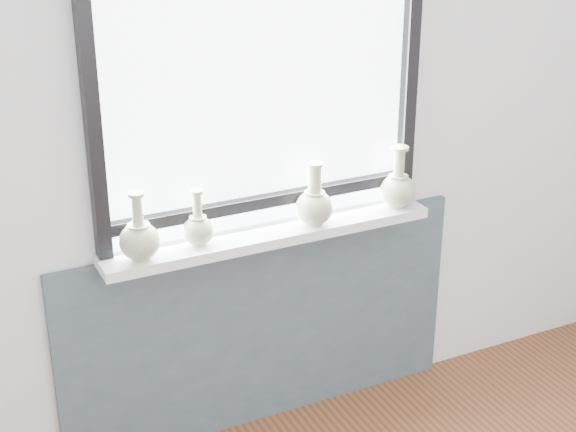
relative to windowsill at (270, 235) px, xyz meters
name	(u,v)px	position (x,y,z in m)	size (l,w,h in m)	color
back_wall	(258,122)	(0.00, 0.10, 0.42)	(3.60, 0.02, 2.60)	silver
apron_panel	(263,328)	(0.00, 0.07, -0.45)	(1.70, 0.03, 0.86)	#44545C
windowsill	(270,235)	(0.00, 0.00, 0.00)	(1.32, 0.18, 0.04)	silver
window	(261,87)	(0.00, 0.06, 0.56)	(1.30, 0.06, 1.05)	black
vase_a	(139,239)	(-0.51, -0.02, 0.10)	(0.15, 0.15, 0.25)	#A7B18E
vase_b	(198,228)	(-0.29, 0.00, 0.09)	(0.12, 0.12, 0.21)	#A7B18E
vase_c	(314,204)	(0.18, -0.02, 0.10)	(0.15, 0.15, 0.25)	#A7B18E
vase_d	(398,188)	(0.56, -0.01, 0.10)	(0.15, 0.15, 0.25)	#A7B18E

